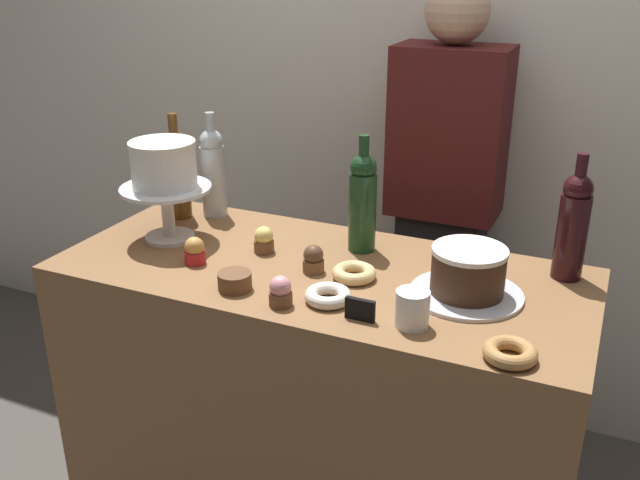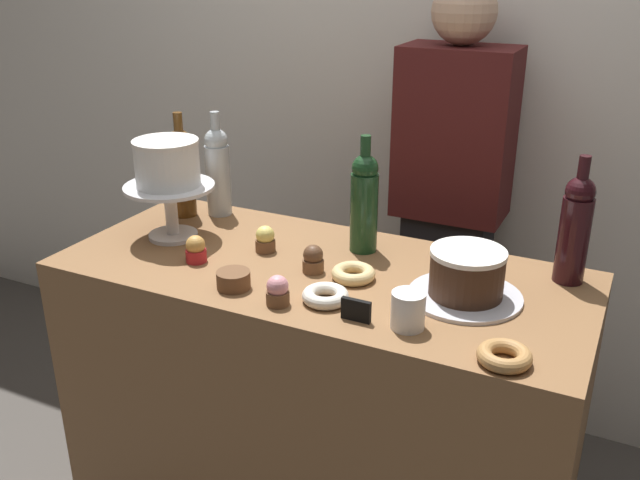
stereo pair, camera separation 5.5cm
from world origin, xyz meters
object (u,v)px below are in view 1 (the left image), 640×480
object	(u,v)px
wine_bottle_green	(363,200)
wine_bottle_amber	(177,172)
cake_stand_pedestal	(167,203)
cupcake_strawberry	(280,292)
cookie_stack	(235,281)
price_sign_chalkboard	(360,309)
coffee_cup_ceramic	(412,309)
cupcake_lemon	(264,240)
wine_bottle_dark_red	(573,224)
cupcake_chocolate	(313,259)
barista_figure	(443,215)
wine_bottle_clear	(213,171)
cupcake_caramel	(195,251)
donut_maple	(510,353)
white_layer_cake	(163,164)
donut_glazed	(354,273)
donut_sugar	(328,296)
chocolate_round_cake	(469,270)

from	to	relation	value
wine_bottle_green	wine_bottle_amber	size ratio (longest dim) A/B	1.00
cake_stand_pedestal	cupcake_strawberry	size ratio (longest dim) A/B	3.45
wine_bottle_amber	cookie_stack	bearing A→B (deg)	-41.54
price_sign_chalkboard	coffee_cup_ceramic	size ratio (longest dim) A/B	0.82
wine_bottle_amber	cupcake_lemon	size ratio (longest dim) A/B	4.38
wine_bottle_dark_red	cupcake_chocolate	bearing A→B (deg)	-158.59
cupcake_lemon	barista_figure	distance (m)	0.73
cupcake_strawberry	wine_bottle_green	bearing A→B (deg)	81.91
wine_bottle_clear	cupcake_chocolate	size ratio (longest dim) A/B	4.38
cupcake_caramel	wine_bottle_amber	bearing A→B (deg)	130.88
wine_bottle_amber	cupcake_strawberry	world-z (taller)	wine_bottle_amber
donut_maple	cookie_stack	distance (m)	0.68
wine_bottle_clear	wine_bottle_dark_red	bearing A→B (deg)	-1.16
wine_bottle_dark_red	cupcake_strawberry	bearing A→B (deg)	-143.89
white_layer_cake	coffee_cup_ceramic	xyz separation A→B (m)	(0.79, -0.20, -0.18)
cupcake_chocolate	cupcake_lemon	bearing A→B (deg)	161.02
cake_stand_pedestal	donut_glazed	world-z (taller)	cake_stand_pedestal
cupcake_chocolate	donut_sugar	bearing A→B (deg)	-53.69
cupcake_lemon	cupcake_chocolate	world-z (taller)	same
coffee_cup_ceramic	donut_sugar	bearing A→B (deg)	172.37
chocolate_round_cake	donut_maple	world-z (taller)	chocolate_round_cake
cake_stand_pedestal	wine_bottle_clear	bearing A→B (deg)	86.58
wine_bottle_green	cupcake_strawberry	size ratio (longest dim) A/B	4.38
cupcake_chocolate	barista_figure	size ratio (longest dim) A/B	0.05
donut_maple	cookie_stack	bearing A→B (deg)	175.96
cupcake_caramel	barista_figure	world-z (taller)	barista_figure
cupcake_lemon	donut_sugar	xyz separation A→B (m)	(0.28, -0.20, -0.02)
donut_glazed	barista_figure	bearing A→B (deg)	86.12
chocolate_round_cake	price_sign_chalkboard	distance (m)	0.29
cupcake_lemon	donut_maple	xyz separation A→B (m)	(0.72, -0.28, -0.02)
cupcake_chocolate	cookie_stack	world-z (taller)	cupcake_chocolate
wine_bottle_amber	cupcake_chocolate	world-z (taller)	wine_bottle_amber
donut_glazed	wine_bottle_dark_red	bearing A→B (deg)	25.37
donut_maple	cupcake_lemon	bearing A→B (deg)	158.77
wine_bottle_clear	wine_bottle_green	bearing A→B (deg)	-7.48
wine_bottle_green	price_sign_chalkboard	size ratio (longest dim) A/B	4.65
cupcake_chocolate	donut_glazed	world-z (taller)	cupcake_chocolate
wine_bottle_clear	donut_sugar	size ratio (longest dim) A/B	2.91
donut_sugar	barista_figure	xyz separation A→B (m)	(0.06, 0.84, -0.08)
donut_sugar	cupcake_strawberry	bearing A→B (deg)	-147.65
chocolate_round_cake	cupcake_strawberry	size ratio (longest dim) A/B	2.42
wine_bottle_amber	barista_figure	distance (m)	0.90
wine_bottle_clear	donut_glazed	distance (m)	0.64
price_sign_chalkboard	wine_bottle_dark_red	bearing A→B (deg)	46.73
cupcake_chocolate	cookie_stack	size ratio (longest dim) A/B	0.88
cake_stand_pedestal	cupcake_chocolate	xyz separation A→B (m)	(0.47, -0.03, -0.07)
cupcake_chocolate	donut_sugar	xyz separation A→B (m)	(0.10, -0.14, -0.02)
wine_bottle_clear	wine_bottle_green	xyz separation A→B (m)	(0.52, -0.07, 0.00)
donut_glazed	coffee_cup_ceramic	xyz separation A→B (m)	(0.20, -0.17, 0.03)
wine_bottle_dark_red	donut_maple	distance (m)	0.47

